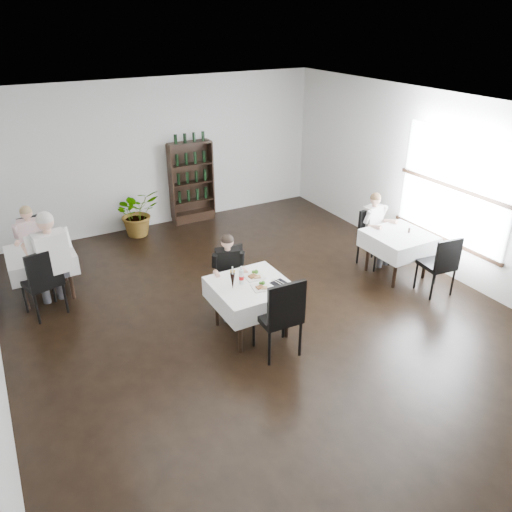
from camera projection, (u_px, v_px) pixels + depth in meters
The scene contains 24 objects.
room_shell at pixel (271, 231), 6.64m from camera, with size 9.00×9.00×9.00m.
window_right at pixel (454, 190), 8.15m from camera, with size 0.06×2.30×1.85m.
wine_shelf at pixel (192, 183), 10.58m from camera, with size 0.90×0.28×1.75m.
main_table at pixel (251, 293), 6.90m from camera, with size 1.03×1.03×0.77m.
left_table at pixel (41, 260), 7.82m from camera, with size 0.98×0.98×0.77m.
right_table at pixel (398, 242), 8.44m from camera, with size 0.98×0.98×0.77m.
potted_tree at pixel (137, 212), 10.04m from camera, with size 0.86×0.75×0.96m, color #2A541C.
main_chair_far at pixel (234, 273), 7.61m from camera, with size 0.46×0.46×0.94m.
main_chair_near at pixel (281, 313), 6.39m from camera, with size 0.55×0.55×1.15m.
left_chair_far at pixel (38, 242), 8.49m from camera, with size 0.55×0.56×1.03m.
left_chair_near at pixel (43, 278), 7.27m from camera, with size 0.62×0.62×1.10m.
right_chair_far at pixel (372, 234), 8.86m from camera, with size 0.52×0.52×1.01m.
right_chair_near at pixel (441, 262), 7.85m from camera, with size 0.52×0.53×1.02m.
diner_main at pixel (229, 269), 7.31m from camera, with size 0.53×0.56×1.26m.
diner_left_far at pixel (31, 239), 8.19m from camera, with size 0.52×0.53×1.32m.
diner_left_near at pixel (50, 254), 7.28m from camera, with size 0.65×0.67×1.62m.
diner_right_far at pixel (376, 223), 8.84m from camera, with size 0.52×0.54×1.30m.
plate_far at pixel (254, 276), 7.00m from camera, with size 0.27×0.27×0.08m.
plate_near at pixel (261, 287), 6.73m from camera, with size 0.27×0.27×0.07m.
pilsner_dark at pixel (233, 281), 6.65m from camera, with size 0.07×0.07×0.30m.
pilsner_lager at pixel (233, 279), 6.71m from camera, with size 0.07×0.07×0.31m.
coke_bottle at pixel (241, 277), 6.80m from camera, with size 0.07×0.07×0.27m.
napkin_cutlery at pixel (279, 283), 6.85m from camera, with size 0.23×0.22×0.02m.
pepper_mill at pixel (409, 230), 8.39m from camera, with size 0.03×0.03×0.09m, color black.
Camera 1 is at (-3.12, -5.25, 4.14)m, focal length 35.00 mm.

